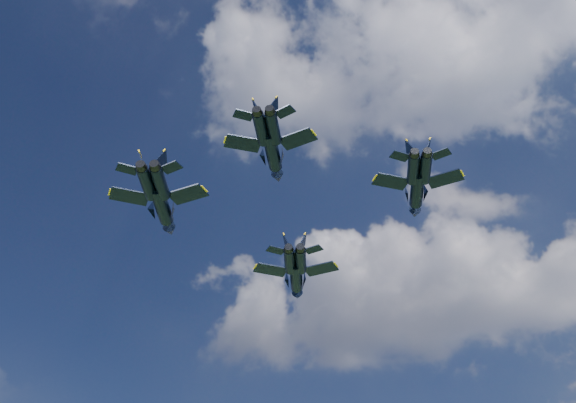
{
  "coord_description": "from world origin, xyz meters",
  "views": [
    {
      "loc": [
        25.33,
        -72.46,
        3.29
      ],
      "look_at": [
        -0.58,
        -2.56,
        57.34
      ],
      "focal_mm": 45.0,
      "sensor_mm": 36.0,
      "label": 1
    }
  ],
  "objects_px": {
    "jet_lead": "(296,278)",
    "jet_left": "(162,207)",
    "jet_slot": "(273,153)",
    "jet_right": "(417,191)"
  },
  "relations": [
    {
      "from": "jet_left",
      "to": "jet_slot",
      "type": "distance_m",
      "value": 20.11
    },
    {
      "from": "jet_left",
      "to": "jet_right",
      "type": "height_order",
      "value": "jet_right"
    },
    {
      "from": "jet_left",
      "to": "jet_slot",
      "type": "relative_size",
      "value": 1.22
    },
    {
      "from": "jet_left",
      "to": "jet_lead",
      "type": "bearing_deg",
      "value": 45.61
    },
    {
      "from": "jet_lead",
      "to": "jet_right",
      "type": "height_order",
      "value": "jet_right"
    },
    {
      "from": "jet_lead",
      "to": "jet_slot",
      "type": "bearing_deg",
      "value": -93.38
    },
    {
      "from": "jet_right",
      "to": "jet_slot",
      "type": "distance_m",
      "value": 21.3
    },
    {
      "from": "jet_lead",
      "to": "jet_left",
      "type": "xyz_separation_m",
      "value": [
        -10.92,
        -21.17,
        1.37
      ]
    },
    {
      "from": "jet_left",
      "to": "jet_slot",
      "type": "bearing_deg",
      "value": -39.58
    },
    {
      "from": "jet_lead",
      "to": "jet_left",
      "type": "relative_size",
      "value": 0.96
    }
  ]
}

